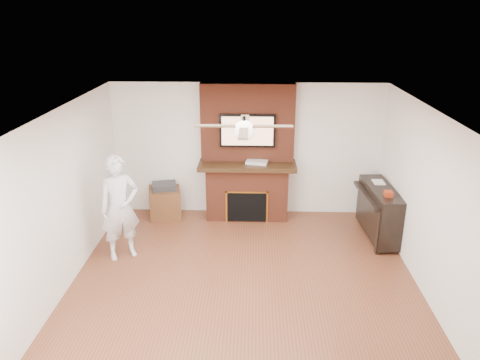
{
  "coord_description": "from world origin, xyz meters",
  "views": [
    {
      "loc": [
        0.14,
        -5.64,
        3.77
      ],
      "look_at": [
        -0.08,
        0.9,
        1.33
      ],
      "focal_mm": 35.0,
      "sensor_mm": 36.0,
      "label": 1
    }
  ],
  "objects_px": {
    "fireplace": "(247,166)",
    "piano": "(379,211)",
    "person": "(120,208)",
    "side_table": "(165,201)"
  },
  "relations": [
    {
      "from": "person",
      "to": "side_table",
      "type": "height_order",
      "value": "person"
    },
    {
      "from": "side_table",
      "to": "piano",
      "type": "distance_m",
      "value": 3.91
    },
    {
      "from": "fireplace",
      "to": "piano",
      "type": "height_order",
      "value": "fireplace"
    },
    {
      "from": "fireplace",
      "to": "person",
      "type": "xyz_separation_m",
      "value": [
        -1.95,
        -1.62,
        -0.15
      ]
    },
    {
      "from": "side_table",
      "to": "piano",
      "type": "relative_size",
      "value": 0.49
    },
    {
      "from": "person",
      "to": "side_table",
      "type": "xyz_separation_m",
      "value": [
        0.39,
        1.56,
        -0.54
      ]
    },
    {
      "from": "piano",
      "to": "fireplace",
      "type": "bearing_deg",
      "value": 157.34
    },
    {
      "from": "fireplace",
      "to": "piano",
      "type": "relative_size",
      "value": 1.79
    },
    {
      "from": "fireplace",
      "to": "piano",
      "type": "bearing_deg",
      "value": -19.21
    },
    {
      "from": "fireplace",
      "to": "person",
      "type": "relative_size",
      "value": 1.48
    }
  ]
}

